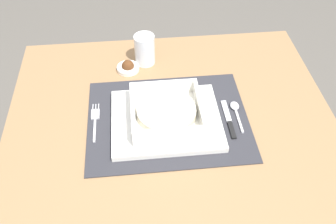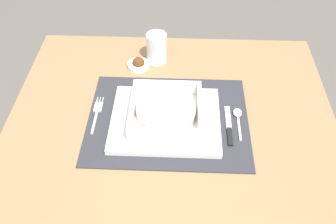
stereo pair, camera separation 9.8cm
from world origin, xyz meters
TOP-DOWN VIEW (x-y plane):
  - dining_table at (0.00, 0.00)m, footprint 0.87×0.74m
  - placemat at (-0.01, -0.01)m, footprint 0.42×0.33m
  - serving_plate at (-0.02, -0.02)m, footprint 0.28×0.23m
  - porridge_bowl at (-0.01, -0.02)m, footprint 0.18×0.18m
  - fork at (-0.20, 0.01)m, footprint 0.02×0.14m
  - spoon at (0.18, 0.00)m, footprint 0.02×0.11m
  - butter_knife at (0.15, -0.04)m, footprint 0.01×0.14m
  - drinking_glass at (-0.05, 0.24)m, footprint 0.06×0.06m
  - condiment_saucer at (-0.11, 0.21)m, footprint 0.07×0.07m

SIDE VIEW (x-z plane):
  - dining_table at x=0.00m, z-range 0.25..0.96m
  - placemat at x=-0.01m, z-range 0.72..0.72m
  - fork at x=-0.20m, z-range 0.72..0.72m
  - butter_knife at x=0.15m, z-range 0.72..0.72m
  - spoon at x=0.18m, z-range 0.72..0.73m
  - condiment_saucer at x=-0.11m, z-range 0.71..0.74m
  - serving_plate at x=-0.02m, z-range 0.72..0.73m
  - porridge_bowl at x=-0.01m, z-range 0.73..0.78m
  - drinking_glass at x=-0.05m, z-range 0.71..0.81m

